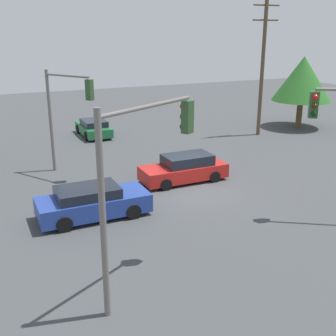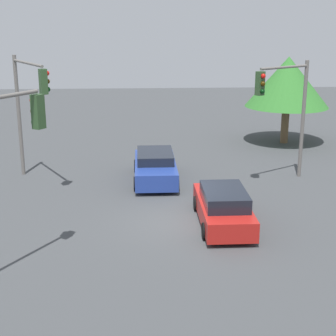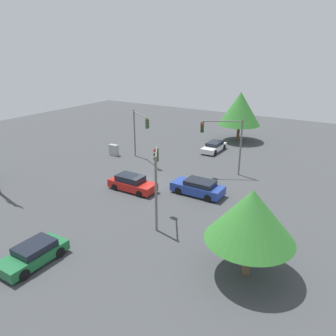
# 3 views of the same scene
# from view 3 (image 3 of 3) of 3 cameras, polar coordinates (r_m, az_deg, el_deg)

# --- Properties ---
(ground_plane) EXTENTS (80.00, 80.00, 0.00)m
(ground_plane) POSITION_cam_3_polar(r_m,az_deg,el_deg) (32.11, -4.20, -2.92)
(ground_plane) COLOR #424447
(sedan_green) EXTENTS (1.99, 4.19, 1.26)m
(sedan_green) POSITION_cam_3_polar(r_m,az_deg,el_deg) (22.46, -22.38, -13.68)
(sedan_green) COLOR #1E6638
(sedan_green) RESTS_ON ground_plane
(sedan_blue) EXTENTS (4.75, 2.07, 1.40)m
(sedan_blue) POSITION_cam_3_polar(r_m,az_deg,el_deg) (29.83, 5.25, -3.38)
(sedan_blue) COLOR #233D93
(sedan_blue) RESTS_ON ground_plane
(sedan_white) EXTENTS (1.84, 4.54, 1.22)m
(sedan_white) POSITION_cam_3_polar(r_m,az_deg,el_deg) (42.64, 8.03, 3.68)
(sedan_white) COLOR silver
(sedan_white) RESTS_ON ground_plane
(sedan_red) EXTENTS (4.61, 1.92, 1.45)m
(sedan_red) POSITION_cam_3_polar(r_m,az_deg,el_deg) (30.76, -6.30, -2.66)
(sedan_red) COLOR red
(sedan_red) RESTS_ON ground_plane
(traffic_signal_main) EXTENTS (1.98, 2.90, 5.72)m
(traffic_signal_main) POSITION_cam_3_polar(r_m,az_deg,el_deg) (23.90, -2.07, -1.10)
(traffic_signal_main) COLOR slate
(traffic_signal_main) RESTS_ON ground_plane
(traffic_signal_cross) EXTENTS (3.79, 2.28, 5.94)m
(traffic_signal_cross) POSITION_cam_3_polar(r_m,az_deg,el_deg) (33.78, 9.84, 5.37)
(traffic_signal_cross) COLOR slate
(traffic_signal_cross) RESTS_ON ground_plane
(traffic_signal_aux) EXTENTS (3.78, 2.53, 5.75)m
(traffic_signal_aux) POSITION_cam_3_polar(r_m,az_deg,el_deg) (38.07, -4.97, 7.09)
(traffic_signal_aux) COLOR slate
(traffic_signal_aux) RESTS_ON ground_plane
(electrical_cabinet) EXTENTS (1.17, 0.56, 1.36)m
(electrical_cabinet) POSITION_cam_3_polar(r_m,az_deg,el_deg) (41.14, -9.42, 3.11)
(electrical_cabinet) COLOR #9EA0A3
(electrical_cabinet) RESTS_ON ground_plane
(tree_far) EXTENTS (5.14, 5.14, 5.38)m
(tree_far) POSITION_cam_3_polar(r_m,az_deg,el_deg) (18.91, 14.29, -8.02)
(tree_far) COLOR brown
(tree_far) RESTS_ON ground_plane
(tree_behind) EXTENTS (5.83, 5.83, 6.90)m
(tree_behind) POSITION_cam_3_polar(r_m,az_deg,el_deg) (47.43, 12.43, 10.06)
(tree_behind) COLOR brown
(tree_behind) RESTS_ON ground_plane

